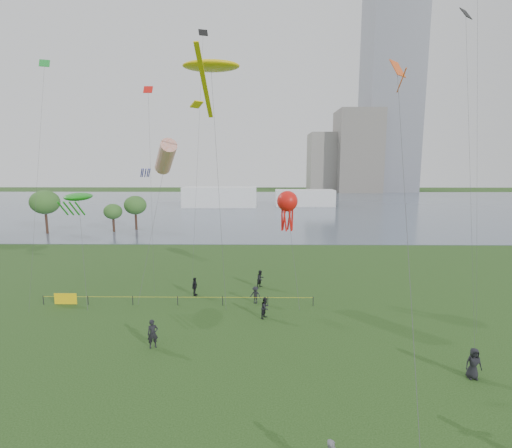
{
  "coord_description": "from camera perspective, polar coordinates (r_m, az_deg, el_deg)",
  "views": [
    {
      "loc": [
        0.34,
        -16.9,
        12.2
      ],
      "look_at": [
        0.0,
        10.0,
        8.0
      ],
      "focal_mm": 26.0,
      "sensor_mm": 36.0,
      "label": 1
    }
  ],
  "objects": [
    {
      "name": "ground_plane",
      "position": [
        20.85,
        -0.39,
        -26.95
      ],
      "size": [
        400.0,
        400.0,
        0.0
      ],
      "primitive_type": "plane",
      "color": "#193711"
    },
    {
      "name": "lake",
      "position": [
        117.53,
        0.56,
        2.93
      ],
      "size": [
        400.0,
        120.0,
        0.08
      ],
      "primitive_type": "cube",
      "color": "slate",
      "rests_on": "ground_plane"
    },
    {
      "name": "tower",
      "position": [
        200.69,
        20.14,
        22.14
      ],
      "size": [
        24.0,
        24.0,
        120.0
      ],
      "primitive_type": "cube",
      "color": "slate",
      "rests_on": "ground_plane"
    },
    {
      "name": "building_mid",
      "position": [
        184.76,
        15.3,
        10.68
      ],
      "size": [
        20.0,
        20.0,
        38.0
      ],
      "primitive_type": "cube",
      "color": "slate",
      "rests_on": "ground_plane"
    },
    {
      "name": "building_low",
      "position": [
        187.6,
        10.58,
        9.28
      ],
      "size": [
        16.0,
        18.0,
        28.0
      ],
      "primitive_type": "cube",
      "color": "gray",
      "rests_on": "ground_plane"
    },
    {
      "name": "pavilion_left",
      "position": [
        112.96,
        -5.56,
        4.16
      ],
      "size": [
        22.0,
        8.0,
        6.0
      ],
      "primitive_type": "cube",
      "color": "white",
      "rests_on": "ground_plane"
    },
    {
      "name": "pavilion_right",
      "position": [
        116.12,
        7.5,
        4.01
      ],
      "size": [
        18.0,
        7.0,
        5.0
      ],
      "primitive_type": "cube",
      "color": "white",
      "rests_on": "ground_plane"
    },
    {
      "name": "trees",
      "position": [
        76.23,
        -29.57,
        2.66
      ],
      "size": [
        28.76,
        13.51,
        8.26
      ],
      "color": "#331F17",
      "rests_on": "ground_plane"
    },
    {
      "name": "fence",
      "position": [
        35.99,
        -21.69,
        -10.66
      ],
      "size": [
        24.07,
        0.07,
        1.05
      ],
      "color": "black",
      "rests_on": "ground_plane"
    },
    {
      "name": "spectator_a",
      "position": [
        30.76,
        1.44,
        -12.75
      ],
      "size": [
        0.99,
        1.06,
        1.73
      ],
      "primitive_type": "imported",
      "rotation": [
        0.0,
        0.0,
        1.05
      ],
      "color": "black",
      "rests_on": "ground_plane"
    },
    {
      "name": "spectator_b",
      "position": [
        33.81,
        -0.09,
        -10.85
      ],
      "size": [
        1.15,
        0.88,
        1.57
      ],
      "primitive_type": "imported",
      "rotation": [
        0.0,
        0.0,
        -0.33
      ],
      "color": "black",
      "rests_on": "ground_plane"
    },
    {
      "name": "spectator_c",
      "position": [
        36.15,
        -9.42,
        -9.49
      ],
      "size": [
        0.63,
        1.11,
        1.77
      ],
      "primitive_type": "imported",
      "rotation": [
        0.0,
        0.0,
        1.37
      ],
      "color": "black",
      "rests_on": "ground_plane"
    },
    {
      "name": "spectator_d",
      "position": [
        26.12,
        30.47,
        -18.01
      ],
      "size": [
        0.93,
        0.64,
        1.84
      ],
      "primitive_type": "imported",
      "rotation": [
        0.0,
        0.0,
        -0.06
      ],
      "color": "black",
      "rests_on": "ground_plane"
    },
    {
      "name": "spectator_f",
      "position": [
        27.08,
        -15.6,
        -15.96
      ],
      "size": [
        0.84,
        0.72,
        1.96
      ],
      "primitive_type": "imported",
      "rotation": [
        0.0,
        0.0,
        0.42
      ],
      "color": "black",
      "rests_on": "ground_plane"
    },
    {
      "name": "spectator_g",
      "position": [
        38.03,
        0.7,
        -8.42
      ],
      "size": [
        1.08,
        1.09,
        1.78
      ],
      "primitive_type": "imported",
      "rotation": [
        0.0,
        0.0,
        0.83
      ],
      "color": "black",
      "rests_on": "ground_plane"
    },
    {
      "name": "kite_stingray",
      "position": [
        35.11,
        -6.95,
        22.92
      ],
      "size": [
        5.02,
        10.04,
        21.23
      ],
      "rotation": [
        0.0,
        0.0,
        -0.09
      ],
      "color": "#3F3F42"
    },
    {
      "name": "kite_windsock",
      "position": [
        39.84,
        -13.76,
        9.97
      ],
      "size": [
        4.17,
        9.85,
        14.99
      ],
      "rotation": [
        0.0,
        0.0,
        0.18
      ],
      "color": "#3F3F42"
    },
    {
      "name": "kite_creature",
      "position": [
        40.84,
        -25.66,
        3.75
      ],
      "size": [
        4.43,
        8.57,
        9.61
      ],
      "rotation": [
        0.0,
        0.0,
        -0.12
      ],
      "color": "#3F3F42"
    },
    {
      "name": "kite_octopus",
      "position": [
        36.17,
        4.84,
        3.37
      ],
      "size": [
        2.02,
        6.75,
        9.86
      ],
      "rotation": [
        0.0,
        0.0,
        -0.06
      ],
      "color": "#3F3F42"
    },
    {
      "name": "kite_delta",
      "position": [
        29.09,
        21.13,
        19.42
      ],
      "size": [
        3.84,
        15.0,
        19.67
      ],
      "rotation": [
        0.0,
        0.0,
        -0.3
      ],
      "color": "#3F3F42"
    },
    {
      "name": "small_kites",
      "position": [
        36.46,
        -7.63,
        26.78
      ],
      "size": [
        40.44,
        12.21,
        9.71
      ],
      "color": "red"
    }
  ]
}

